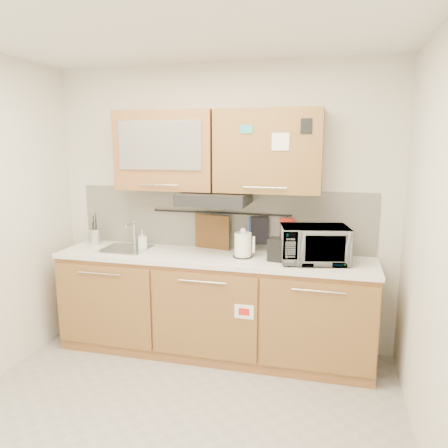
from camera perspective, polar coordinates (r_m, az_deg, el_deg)
The scene contains 20 objects.
floor at distance 3.24m, azimuth -7.69°, elevation -25.55°, with size 3.20×3.20×0.00m, color #9E9993.
ceiling at distance 2.70m, azimuth -9.21°, elevation 25.37°, with size 3.20×3.20×0.00m, color white.
wall_back at distance 4.09m, azimuth -0.31°, elevation 2.12°, with size 3.20×3.20×0.00m, color silver.
wall_right at distance 2.55m, azimuth 27.10°, elevation -4.31°, with size 3.00×3.00×0.00m, color silver.
base_cabinet at distance 4.03m, azimuth -1.42°, elevation -11.19°, with size 2.80×0.64×0.88m.
countertop at distance 3.87m, azimuth -1.46°, elevation -4.40°, with size 2.82×0.62×0.04m, color white.
backsplash at distance 4.09m, azimuth -0.35°, elevation 0.71°, with size 2.80×0.02×0.56m, color silver.
upper_cabinets at distance 3.87m, azimuth -1.06°, elevation 9.53°, with size 1.82×0.37×0.70m.
range_hood at distance 3.83m, azimuth -1.25°, elevation 3.36°, with size 0.60×0.46×0.10m, color black.
sink at distance 4.19m, azimuth -12.67°, elevation -3.17°, with size 0.42×0.40×0.26m.
utensil_rail at distance 4.04m, azimuth -0.49°, elevation 1.46°, with size 0.02×0.02×1.30m, color black.
utensil_crock at distance 4.46m, azimuth -16.42°, elevation -1.53°, with size 0.16×0.16×0.30m.
kettle at distance 3.79m, azimuth 2.51°, elevation -2.84°, with size 0.19×0.17×0.26m.
toaster at distance 3.70m, azimuth 7.84°, elevation -3.35°, with size 0.27×0.19×0.19m.
microwave at distance 3.69m, azimuth 11.69°, elevation -2.63°, with size 0.55×0.37×0.30m, color #999999.
soap_bottle at distance 4.18m, azimuth -10.62°, elevation -1.99°, with size 0.08×0.08×0.17m, color #999999.
cutting_board at distance 4.09m, azimuth -1.52°, elevation -1.82°, with size 0.35×0.03×0.44m, color brown.
oven_mitt at distance 3.98m, azimuth 4.09°, elevation -0.33°, with size 0.11×0.03×0.18m, color #203E93.
dark_pouch at distance 3.98m, azimuth 4.67°, elevation -0.86°, with size 0.16×0.05×0.25m, color black.
pot_holder at distance 3.94m, azimuth 8.22°, elevation -0.37°, with size 0.13×0.02×0.16m, color #B42718.
Camera 1 is at (1.01, -2.41, 1.91)m, focal length 35.00 mm.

